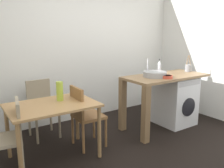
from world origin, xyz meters
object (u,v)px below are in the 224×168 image
(chair_person_seat, at_px, (10,134))
(vase, at_px, (60,91))
(chair_opposite, at_px, (84,113))
(washing_machine, at_px, (175,101))
(bottle_tall_green, at_px, (159,68))
(utensil_crock, at_px, (188,68))
(mixing_bowl, at_px, (167,77))
(chair_spare_by_wall, at_px, (42,105))
(dining_table, at_px, (52,111))

(chair_person_seat, distance_m, vase, 0.81)
(chair_opposite, bearing_deg, chair_person_seat, -79.83)
(washing_machine, xyz_separation_m, bottle_tall_green, (-0.31, 0.12, 0.61))
(washing_machine, height_order, utensil_crock, utensil_crock)
(chair_opposite, bearing_deg, mixing_bowl, 78.22)
(chair_person_seat, height_order, chair_opposite, same)
(washing_machine, bearing_deg, bottle_tall_green, 159.55)
(chair_opposite, relative_size, mixing_bowl, 5.26)
(vase, bearing_deg, chair_opposite, -8.50)
(chair_opposite, xyz_separation_m, utensil_crock, (2.15, -0.05, 0.48))
(washing_machine, bearing_deg, utensil_crock, 8.10)
(chair_opposite, xyz_separation_m, chair_spare_by_wall, (-0.38, 0.72, 0.00))
(dining_table, distance_m, washing_machine, 2.27)
(chair_opposite, relative_size, utensil_crock, 3.00)
(chair_opposite, height_order, bottle_tall_green, bottle_tall_green)
(washing_machine, bearing_deg, vase, 175.81)
(chair_opposite, distance_m, utensil_crock, 2.20)
(bottle_tall_green, xyz_separation_m, vase, (-1.79, 0.04, -0.17))
(dining_table, distance_m, utensil_crock, 2.65)
(bottle_tall_green, relative_size, utensil_crock, 0.90)
(chair_person_seat, xyz_separation_m, chair_opposite, (1.02, 0.16, 0.00))
(washing_machine, relative_size, bottle_tall_green, 3.17)
(mixing_bowl, bearing_deg, washing_machine, 23.80)
(chair_opposite, distance_m, vase, 0.49)
(dining_table, height_order, chair_opposite, chair_opposite)
(chair_person_seat, xyz_separation_m, vase, (0.70, 0.21, 0.36))
(chair_person_seat, xyz_separation_m, bottle_tall_green, (2.49, 0.18, 0.53))
(chair_person_seat, bearing_deg, dining_table, -68.04)
(dining_table, relative_size, bottle_tall_green, 4.06)
(bottle_tall_green, relative_size, mixing_bowl, 1.58)
(mixing_bowl, xyz_separation_m, utensil_crock, (0.82, 0.25, 0.04))
(chair_opposite, distance_m, washing_machine, 1.79)
(utensil_crock, xyz_separation_m, vase, (-2.48, 0.10, -0.12))
(dining_table, height_order, utensil_crock, utensil_crock)
(mixing_bowl, height_order, vase, vase)
(chair_spare_by_wall, xyz_separation_m, bottle_tall_green, (1.85, -0.71, 0.53))
(utensil_crock, bearing_deg, chair_spare_by_wall, 162.93)
(dining_table, bearing_deg, chair_spare_by_wall, 82.87)
(dining_table, relative_size, chair_spare_by_wall, 1.22)
(dining_table, relative_size, vase, 4.26)
(chair_person_seat, height_order, utensil_crock, utensil_crock)
(chair_opposite, bearing_deg, chair_spare_by_wall, -151.32)
(chair_spare_by_wall, bearing_deg, bottle_tall_green, 156.47)
(bottle_tall_green, height_order, utensil_crock, utensil_crock)
(chair_opposite, xyz_separation_m, mixing_bowl, (1.34, -0.30, 0.44))
(dining_table, distance_m, chair_person_seat, 0.57)
(bottle_tall_green, bearing_deg, mixing_bowl, -112.97)
(chair_person_seat, bearing_deg, washing_machine, -78.54)
(chair_spare_by_wall, relative_size, vase, 3.48)
(chair_spare_by_wall, xyz_separation_m, vase, (0.05, -0.67, 0.36))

